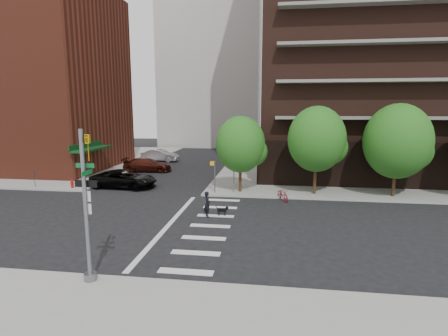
{
  "coord_description": "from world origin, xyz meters",
  "views": [
    {
      "loc": [
        6.53,
        -19.6,
        6.87
      ],
      "look_at": [
        3.0,
        6.0,
        2.5
      ],
      "focal_mm": 28.0,
      "sensor_mm": 36.0,
      "label": 1
    }
  ],
  "objects_px": {
    "traffic_signal": "(87,219)",
    "scooter": "(283,194)",
    "dog_walker": "(207,204)",
    "parked_car_maroon": "(147,165)",
    "parked_car_black": "(124,179)",
    "parked_car_silver": "(160,155)",
    "fire_hydrant": "(72,183)"
  },
  "relations": [
    {
      "from": "parked_car_silver",
      "to": "scooter",
      "type": "distance_m",
      "value": 24.08
    },
    {
      "from": "parked_car_black",
      "to": "parked_car_silver",
      "type": "height_order",
      "value": "parked_car_silver"
    },
    {
      "from": "traffic_signal",
      "to": "scooter",
      "type": "xyz_separation_m",
      "value": [
        7.9,
        13.99,
        -2.2
      ]
    },
    {
      "from": "parked_car_black",
      "to": "scooter",
      "type": "relative_size",
      "value": 3.04
    },
    {
      "from": "traffic_signal",
      "to": "scooter",
      "type": "distance_m",
      "value": 16.22
    },
    {
      "from": "parked_car_silver",
      "to": "scooter",
      "type": "relative_size",
      "value": 2.6
    },
    {
      "from": "fire_hydrant",
      "to": "parked_car_silver",
      "type": "height_order",
      "value": "parked_car_silver"
    },
    {
      "from": "fire_hydrant",
      "to": "parked_car_silver",
      "type": "bearing_deg",
      "value": 82.3
    },
    {
      "from": "parked_car_black",
      "to": "dog_walker",
      "type": "height_order",
      "value": "dog_walker"
    },
    {
      "from": "parked_car_silver",
      "to": "fire_hydrant",
      "type": "bearing_deg",
      "value": 174.92
    },
    {
      "from": "traffic_signal",
      "to": "fire_hydrant",
      "type": "relative_size",
      "value": 8.2
    },
    {
      "from": "parked_car_black",
      "to": "parked_car_maroon",
      "type": "height_order",
      "value": "parked_car_black"
    },
    {
      "from": "traffic_signal",
      "to": "parked_car_silver",
      "type": "bearing_deg",
      "value": 103.46
    },
    {
      "from": "parked_car_silver",
      "to": "scooter",
      "type": "height_order",
      "value": "parked_car_silver"
    },
    {
      "from": "fire_hydrant",
      "to": "parked_car_silver",
      "type": "relative_size",
      "value": 0.15
    },
    {
      "from": "dog_walker",
      "to": "parked_car_black",
      "type": "bearing_deg",
      "value": 26.09
    },
    {
      "from": "traffic_signal",
      "to": "parked_car_maroon",
      "type": "xyz_separation_m",
      "value": [
        -6.66,
        24.61,
        -1.93
      ]
    },
    {
      "from": "parked_car_silver",
      "to": "parked_car_black",
      "type": "bearing_deg",
      "value": -170.61
    },
    {
      "from": "traffic_signal",
      "to": "parked_car_black",
      "type": "relative_size",
      "value": 1.05
    },
    {
      "from": "parked_car_silver",
      "to": "dog_walker",
      "type": "height_order",
      "value": "dog_walker"
    },
    {
      "from": "parked_car_maroon",
      "to": "dog_walker",
      "type": "relative_size",
      "value": 3.16
    },
    {
      "from": "parked_car_maroon",
      "to": "scooter",
      "type": "distance_m",
      "value": 18.02
    },
    {
      "from": "traffic_signal",
      "to": "fire_hydrant",
      "type": "distance_m",
      "value": 18.42
    },
    {
      "from": "parked_car_maroon",
      "to": "dog_walker",
      "type": "xyz_separation_m",
      "value": [
        9.63,
        -15.34,
        0.07
      ]
    },
    {
      "from": "parked_car_black",
      "to": "scooter",
      "type": "height_order",
      "value": "parked_car_black"
    },
    {
      "from": "fire_hydrant",
      "to": "parked_car_silver",
      "type": "distance_m",
      "value": 17.16
    },
    {
      "from": "traffic_signal",
      "to": "scooter",
      "type": "height_order",
      "value": "traffic_signal"
    },
    {
      "from": "traffic_signal",
      "to": "fire_hydrant",
      "type": "xyz_separation_m",
      "value": [
        -10.03,
        15.29,
        -2.15
      ]
    },
    {
      "from": "dog_walker",
      "to": "scooter",
      "type": "bearing_deg",
      "value": -70.52
    },
    {
      "from": "parked_car_silver",
      "to": "dog_walker",
      "type": "bearing_deg",
      "value": -152.47
    },
    {
      "from": "fire_hydrant",
      "to": "parked_car_maroon",
      "type": "height_order",
      "value": "parked_car_maroon"
    },
    {
      "from": "dog_walker",
      "to": "parked_car_maroon",
      "type": "bearing_deg",
      "value": 7.82
    }
  ]
}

